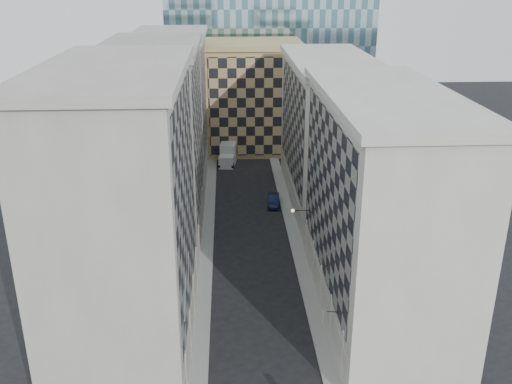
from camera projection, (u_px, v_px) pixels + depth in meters
name	position (u px, v px, depth m)	size (l,w,h in m)	color
sidewalk_west	(207.00, 239.00, 68.13)	(1.50, 100.00, 0.15)	gray
sidewalk_east	(295.00, 238.00, 68.64)	(1.50, 100.00, 0.15)	gray
bldg_left_a	(126.00, 214.00, 45.92)	(10.80, 22.80, 23.70)	gray
bldg_left_b	(157.00, 143.00, 66.57)	(10.80, 22.80, 22.70)	gray
bldg_left_c	(173.00, 105.00, 87.22)	(10.80, 22.80, 21.70)	gray
bldg_right_a	(379.00, 206.00, 51.23)	(10.80, 26.80, 20.70)	#B3AEA4
bldg_right_b	(328.00, 132.00, 76.52)	(10.80, 28.80, 19.70)	#B3AEA4
tan_block	(253.00, 96.00, 100.34)	(16.80, 14.80, 18.80)	tan
flagpoles_left	(187.00, 285.00, 42.89)	(0.10, 6.33, 2.33)	gray
bracket_lamp	(294.00, 211.00, 60.79)	(1.98, 0.36, 0.36)	black
box_truck	(228.00, 155.00, 94.76)	(3.21, 6.39, 3.37)	silver
dark_car	(273.00, 200.00, 78.05)	(1.56, 4.48, 1.47)	#0D1832
shop_sign	(324.00, 316.00, 46.46)	(1.20, 0.72, 0.80)	black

